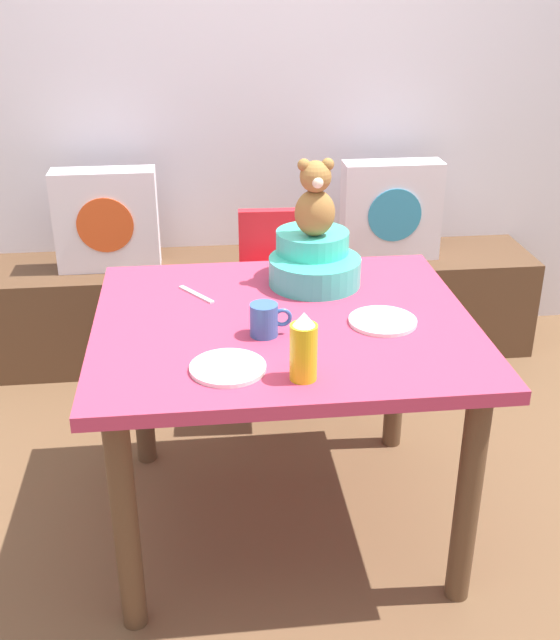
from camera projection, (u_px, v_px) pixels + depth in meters
name	position (u px, v px, depth m)	size (l,w,h in m)	color
ground_plane	(283.00, 518.00, 2.60)	(8.00, 8.00, 0.00)	brown
back_wall	(244.00, 60.00, 3.41)	(4.40, 0.10, 2.60)	silver
window_bench	(253.00, 306.00, 3.62)	(2.60, 0.44, 0.46)	brown
pillow_floral_left	(107.00, 220.00, 3.35)	(0.44, 0.15, 0.44)	silver
pillow_floral_right	(391.00, 210.00, 3.47)	(0.44, 0.15, 0.44)	silver
dining_table	(284.00, 351.00, 2.34)	(1.12, 0.98, 0.74)	#B73351
highchair	(277.00, 284.00, 3.11)	(0.34, 0.46, 0.79)	red
infant_seat_teal	(314.00, 261.00, 2.52)	(0.30, 0.33, 0.16)	#3CC2A8
teddy_bear	(315.00, 200.00, 2.44)	(0.13, 0.12, 0.25)	olive
ketchup_bottle	(304.00, 348.00, 1.93)	(0.07, 0.07, 0.18)	gold
coffee_mug	(265.00, 320.00, 2.17)	(0.12, 0.08, 0.09)	#335999
dinner_plate_near	(228.00, 368.00, 2.00)	(0.20, 0.20, 0.01)	white
dinner_plate_far	(383.00, 321.00, 2.26)	(0.20, 0.20, 0.01)	white
table_fork	(196.00, 294.00, 2.45)	(0.02, 0.17, 0.01)	silver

